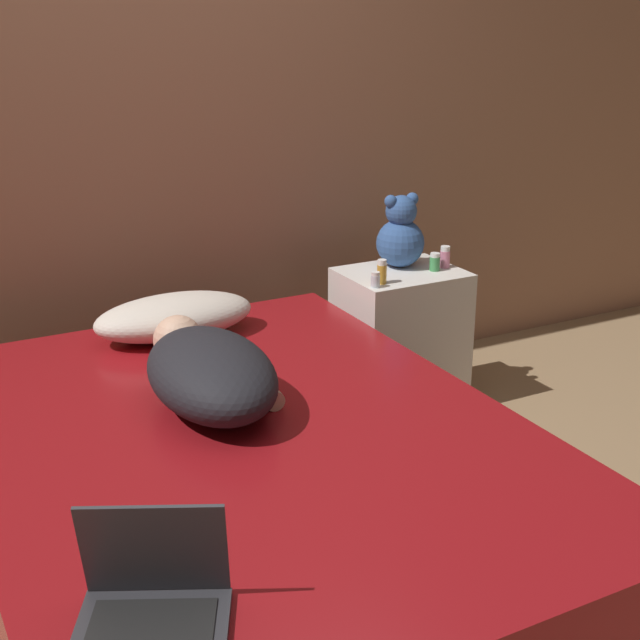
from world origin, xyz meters
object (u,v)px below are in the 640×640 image
teddy_bear (400,235)px  bottle_pink (445,257)px  laptop (152,600)px  pillow (175,316)px  person_lying (209,371)px  bottle_amber (382,272)px  bottle_clear (375,280)px  bottle_green (435,262)px

teddy_bear → bottle_pink: 0.20m
laptop → bottle_pink: 2.24m
pillow → bottle_pink: bearing=0.5°
bottle_pink → person_lying: bearing=-155.0°
pillow → teddy_bear: size_ratio=1.90×
person_lying → bottle_amber: person_lying is taller
bottle_clear → bottle_pink: size_ratio=0.69×
bottle_clear → bottle_amber: bearing=33.9°
bottle_pink → bottle_clear: bearing=-165.9°
pillow → bottle_clear: bearing=-6.5°
teddy_bear → bottle_pink: (0.15, -0.10, -0.09)m
teddy_bear → bottle_pink: bearing=-33.2°
pillow → person_lying: 0.58m
bottle_clear → laptop: bearing=-134.0°
laptop → bottle_clear: laptop is taller
bottle_clear → bottle_amber: size_ratio=0.64×
bottle_green → pillow: bearing=179.6°
bottle_amber → bottle_green: 0.28m
person_lying → laptop: bearing=-113.1°
pillow → teddy_bear: bearing=6.3°
pillow → teddy_bear: teddy_bear is taller
laptop → bottle_green: laptop is taller
bottle_clear → bottle_amber: 0.06m
person_lying → pillow: bearing=85.3°
person_lying → bottle_amber: bearing=34.0°
person_lying → bottle_amber: 1.04m
bottle_amber → bottle_green: bottle_amber is taller
laptop → teddy_bear: teddy_bear is taller
bottle_pink → pillow: bearing=-179.5°
bottle_green → person_lying: bearing=-154.5°
pillow → bottle_amber: 0.82m
pillow → person_lying: person_lying is taller
pillow → bottle_pink: bottle_pink is taller
bottle_amber → bottle_clear: bearing=-146.1°
laptop → teddy_bear: size_ratio=1.20×
person_lying → bottle_pink: (1.24, 0.58, 0.03)m
teddy_bear → bottle_pink: size_ratio=3.37×
pillow → bottle_pink: size_ratio=6.40×
pillow → laptop: laptop is taller
laptop → bottle_pink: bearing=66.7°
pillow → bottle_clear: 0.77m
bottle_green → teddy_bear: bearing=127.9°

